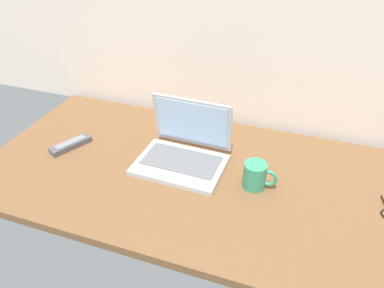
{
  "coord_description": "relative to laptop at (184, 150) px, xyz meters",
  "views": [
    {
      "loc": [
        0.28,
        -0.95,
        0.83
      ],
      "look_at": [
        -0.05,
        0.0,
        0.15
      ],
      "focal_mm": 34.22,
      "sensor_mm": 36.0,
      "label": 1
    }
  ],
  "objects": [
    {
      "name": "coffee_mug",
      "position": [
        0.27,
        -0.06,
        -0.0
      ],
      "size": [
        0.11,
        0.08,
        0.09
      ],
      "color": "#338C66",
      "rests_on": "desk"
    },
    {
      "name": "remote_control_near",
      "position": [
        -0.44,
        -0.07,
        -0.03
      ],
      "size": [
        0.11,
        0.16,
        0.02
      ],
      "color": "#4C4C51",
      "rests_on": "desk"
    },
    {
      "name": "desk",
      "position": [
        0.1,
        -0.06,
        -0.06
      ],
      "size": [
        1.6,
        0.76,
        0.03
      ],
      "color": "brown",
      "rests_on": "ground"
    },
    {
      "name": "laptop",
      "position": [
        0.0,
        0.0,
        0.0
      ],
      "size": [
        0.32,
        0.26,
        0.22
      ],
      "color": "#B2B5BA",
      "rests_on": "desk"
    }
  ]
}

